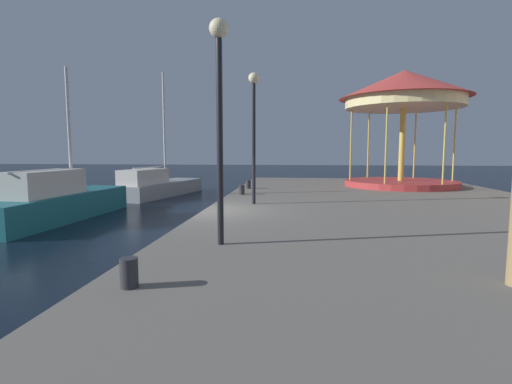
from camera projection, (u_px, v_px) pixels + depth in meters
ground_plane at (205, 235)px, 12.04m from camera, size 120.00×120.00×0.00m
quay_dock at (407, 226)px, 11.37m from camera, size 12.16×28.92×0.80m
sailboat_teal at (57, 202)px, 14.40m from camera, size 2.05×7.20×5.84m
sailboat_grey at (157, 186)px, 22.18m from camera, size 3.27×7.18×7.15m
carousel at (404, 100)px, 19.32m from camera, size 6.38×6.38×5.80m
lamp_post_mid_promenade at (219, 92)px, 7.22m from camera, size 0.36×0.36×4.24m
lamp_post_far_end at (254, 115)px, 12.93m from camera, size 0.36×0.36×4.40m
bollard_south at (242, 190)px, 16.09m from camera, size 0.24×0.24×0.40m
bollard_center at (129, 273)px, 5.13m from camera, size 0.24×0.24×0.40m
bollard_north at (248, 184)px, 18.59m from camera, size 0.24×0.24×0.40m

